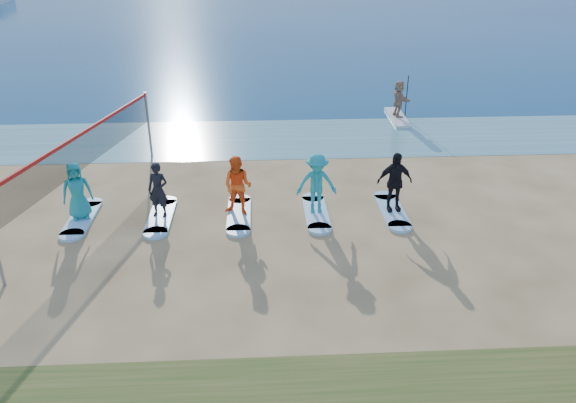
{
  "coord_description": "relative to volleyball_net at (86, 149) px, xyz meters",
  "views": [
    {
      "loc": [
        -0.73,
        -11.9,
        7.74
      ],
      "look_at": [
        0.03,
        2.0,
        1.1
      ],
      "focal_mm": 35.0,
      "sensor_mm": 36.0,
      "label": 1
    }
  ],
  "objects": [
    {
      "name": "ground",
      "position": [
        5.94,
        -4.31,
        -1.9
      ],
      "size": [
        600.0,
        600.0,
        0.0
      ],
      "primitive_type": "plane",
      "color": "tan",
      "rests_on": "ground"
    },
    {
      "name": "shallow_water",
      "position": [
        5.94,
        6.19,
        -1.9
      ],
      "size": [
        600.0,
        600.0,
        0.0
      ],
      "primitive_type": "plane",
      "color": "teal",
      "rests_on": "ground"
    },
    {
      "name": "volleyball_net",
      "position": [
        0.0,
        0.0,
        0.0
      ],
      "size": [
        2.23,
        8.83,
        2.5
      ],
      "rotation": [
        0.0,
        0.0,
        -0.24
      ],
      "color": "gray",
      "rests_on": "ground"
    },
    {
      "name": "paddleboard",
      "position": [
        11.68,
        8.68,
        -1.84
      ],
      "size": [
        0.8,
        3.02,
        0.12
      ],
      "primitive_type": "cube",
      "rotation": [
        0.0,
        0.0,
        -0.03
      ],
      "color": "silver",
      "rests_on": "ground"
    },
    {
      "name": "paddleboarder",
      "position": [
        11.68,
        8.68,
        -0.96
      ],
      "size": [
        0.73,
        1.59,
        1.65
      ],
      "primitive_type": "imported",
      "rotation": [
        0.0,
        0.0,
        1.73
      ],
      "color": "tan",
      "rests_on": "paddleboard"
    },
    {
      "name": "surfboard_0",
      "position": [
        -0.15,
        -0.94,
        -1.86
      ],
      "size": [
        0.7,
        2.2,
        0.09
      ],
      "primitive_type": "cube",
      "color": "#A0D9F9",
      "rests_on": "ground"
    },
    {
      "name": "student_0",
      "position": [
        -0.15,
        -0.94,
        -0.95
      ],
      "size": [
        0.98,
        0.8,
        1.74
      ],
      "primitive_type": "imported",
      "rotation": [
        0.0,
        0.0,
        0.33
      ],
      "color": "teal",
      "rests_on": "surfboard_0"
    },
    {
      "name": "surfboard_1",
      "position": [
        2.21,
        -0.94,
        -1.86
      ],
      "size": [
        0.7,
        2.2,
        0.09
      ],
      "primitive_type": "cube",
      "color": "#A0D9F9",
      "rests_on": "ground"
    },
    {
      "name": "student_1",
      "position": [
        2.21,
        -0.94,
        -0.98
      ],
      "size": [
        0.69,
        0.54,
        1.68
      ],
      "primitive_type": "imported",
      "rotation": [
        0.0,
        0.0,
        -0.24
      ],
      "color": "black",
      "rests_on": "surfboard_1"
    },
    {
      "name": "surfboard_2",
      "position": [
        4.56,
        -0.94,
        -1.86
      ],
      "size": [
        0.7,
        2.2,
        0.09
      ],
      "primitive_type": "cube",
      "color": "#A0D9F9",
      "rests_on": "ground"
    },
    {
      "name": "student_2",
      "position": [
        4.56,
        -0.94,
        -0.91
      ],
      "size": [
        1.06,
        0.94,
        1.82
      ],
      "primitive_type": "imported",
      "rotation": [
        0.0,
        0.0,
        -0.33
      ],
      "color": "#FF5C1A",
      "rests_on": "surfboard_2"
    },
    {
      "name": "surfboard_3",
      "position": [
        6.91,
        -0.94,
        -1.86
      ],
      "size": [
        0.7,
        2.2,
        0.09
      ],
      "primitive_type": "cube",
      "color": "#A0D9F9",
      "rests_on": "ground"
    },
    {
      "name": "student_3",
      "position": [
        6.91,
        -0.94,
        -0.89
      ],
      "size": [
        1.21,
        0.7,
        1.86
      ],
      "primitive_type": "imported",
      "rotation": [
        0.0,
        0.0,
        -0.01
      ],
      "color": "teal",
      "rests_on": "surfboard_3"
    },
    {
      "name": "surfboard_4",
      "position": [
        9.26,
        -0.94,
        -1.86
      ],
      "size": [
        0.7,
        2.2,
        0.09
      ],
      "primitive_type": "cube",
      "color": "#A0D9F9",
      "rests_on": "ground"
    },
    {
      "name": "student_4",
      "position": [
        9.26,
        -0.94,
        -0.89
      ],
      "size": [
        1.12,
        0.55,
        1.86
      ],
      "primitive_type": "imported",
      "rotation": [
        0.0,
        0.0,
        0.09
      ],
      "color": "black",
      "rests_on": "surfboard_4"
    }
  ]
}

